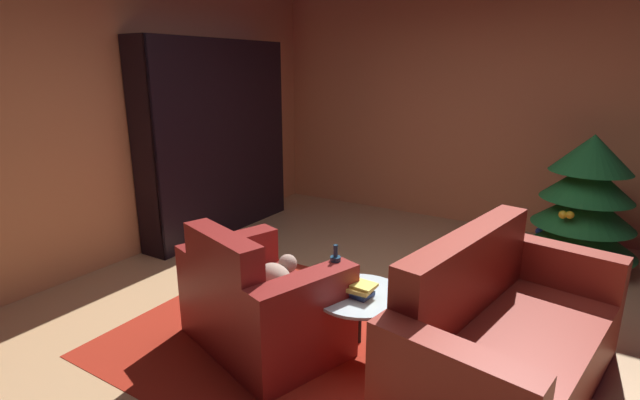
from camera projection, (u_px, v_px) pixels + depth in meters
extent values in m
plane|color=tan|center=(374.00, 334.00, 3.39)|extent=(6.98, 6.98, 0.00)
cube|color=#CD8050|center=(489.00, 107.00, 5.42)|extent=(5.49, 0.06, 2.78)
cube|color=#CD8050|center=(112.00, 117.00, 4.39)|extent=(0.06, 5.93, 2.78)
cube|color=maroon|center=(334.00, 348.00, 3.22)|extent=(2.97, 2.08, 0.01)
cube|color=black|center=(228.00, 140.00, 5.19)|extent=(0.03, 1.99, 2.12)
cube|color=black|center=(271.00, 129.00, 6.08)|extent=(0.35, 0.03, 2.12)
cube|color=black|center=(143.00, 152.00, 4.47)|extent=(0.35, 0.03, 2.12)
cube|color=black|center=(222.00, 228.00, 5.56)|extent=(0.32, 1.94, 0.03)
cube|color=black|center=(220.00, 194.00, 5.45)|extent=(0.32, 1.94, 0.03)
cube|color=black|center=(218.00, 158.00, 5.33)|extent=(0.32, 1.94, 0.02)
cube|color=black|center=(216.00, 120.00, 5.22)|extent=(0.32, 1.94, 0.02)
cube|color=black|center=(213.00, 81.00, 5.10)|extent=(0.32, 1.94, 0.02)
cube|color=black|center=(211.00, 40.00, 4.99)|extent=(0.32, 1.94, 0.03)
cube|color=black|center=(208.00, 126.00, 5.30)|extent=(0.05, 1.07, 0.67)
cube|color=black|center=(209.00, 126.00, 5.29)|extent=(0.03, 1.10, 0.70)
cube|color=orange|center=(266.00, 199.00, 6.32)|extent=(0.19, 0.03, 0.22)
cube|color=orange|center=(263.00, 197.00, 6.28)|extent=(0.16, 0.05, 0.28)
cube|color=orange|center=(261.00, 199.00, 6.24)|extent=(0.16, 0.03, 0.28)
cube|color=#90568D|center=(259.00, 201.00, 6.22)|extent=(0.16, 0.04, 0.23)
cube|color=#47342E|center=(256.00, 202.00, 6.17)|extent=(0.17, 0.05, 0.23)
cube|color=red|center=(265.00, 164.00, 6.19)|extent=(0.19, 0.03, 0.35)
cube|color=#31713F|center=(264.00, 165.00, 6.16)|extent=(0.20, 0.05, 0.32)
cube|color=#127195|center=(263.00, 165.00, 6.10)|extent=(0.26, 0.04, 0.35)
cube|color=#287B33|center=(259.00, 167.00, 6.08)|extent=(0.20, 0.03, 0.31)
cube|color=#2F8843|center=(255.00, 167.00, 6.06)|extent=(0.16, 0.04, 0.32)
cube|color=#4E401D|center=(255.00, 172.00, 6.02)|extent=(0.21, 0.04, 0.22)
cube|color=red|center=(252.00, 168.00, 5.98)|extent=(0.18, 0.03, 0.33)
cube|color=#2A4989|center=(251.00, 171.00, 5.94)|extent=(0.23, 0.03, 0.27)
cube|color=#A4AC8C|center=(265.00, 63.00, 5.84)|extent=(0.26, 0.04, 0.34)
cube|color=orange|center=(262.00, 66.00, 5.82)|extent=(0.23, 0.03, 0.28)
cube|color=#247E32|center=(260.00, 64.00, 5.78)|extent=(0.24, 0.04, 0.33)
cube|color=orange|center=(256.00, 63.00, 5.75)|extent=(0.20, 0.04, 0.36)
cube|color=purple|center=(255.00, 63.00, 5.70)|extent=(0.25, 0.03, 0.36)
cube|color=red|center=(253.00, 65.00, 5.68)|extent=(0.24, 0.04, 0.30)
cube|color=#54251E|center=(249.00, 65.00, 5.66)|extent=(0.18, 0.03, 0.31)
cube|color=purple|center=(248.00, 67.00, 5.62)|extent=(0.22, 0.03, 0.26)
cube|color=maroon|center=(265.00, 317.00, 3.23)|extent=(0.89, 0.92, 0.39)
cube|color=maroon|center=(223.00, 270.00, 2.93)|extent=(0.71, 0.37, 0.47)
cube|color=maroon|center=(305.00, 326.00, 2.87)|extent=(0.40, 0.76, 0.65)
cube|color=maroon|center=(231.00, 278.00, 3.52)|extent=(0.40, 0.76, 0.65)
ellipsoid|color=gray|center=(275.00, 277.00, 3.18)|extent=(0.32, 0.26, 0.18)
sphere|color=gray|center=(288.00, 264.00, 3.26)|extent=(0.13, 0.13, 0.13)
cube|color=maroon|center=(510.00, 361.00, 2.74)|extent=(1.03, 1.53, 0.40)
cube|color=maroon|center=(466.00, 273.00, 2.81)|extent=(0.42, 1.42, 0.51)
cube|color=maroon|center=(555.00, 292.00, 3.27)|extent=(0.81, 0.30, 0.68)
cylinder|color=black|center=(383.00, 334.00, 2.99)|extent=(0.04, 0.04, 0.43)
cylinder|color=black|center=(359.00, 314.00, 3.23)|extent=(0.04, 0.04, 0.43)
cylinder|color=black|center=(337.00, 334.00, 2.99)|extent=(0.04, 0.04, 0.43)
cylinder|color=silver|center=(360.00, 295.00, 3.01)|extent=(0.60, 0.60, 0.02)
cube|color=#294588|center=(358.00, 293.00, 2.98)|extent=(0.18, 0.15, 0.03)
cube|color=#375793|center=(357.00, 290.00, 2.97)|extent=(0.15, 0.13, 0.02)
cube|color=gold|center=(356.00, 287.00, 2.97)|extent=(0.22, 0.17, 0.02)
cube|color=#E4CB4B|center=(358.00, 284.00, 2.96)|extent=(0.23, 0.14, 0.02)
cylinder|color=navy|center=(335.00, 273.00, 3.03)|extent=(0.07, 0.07, 0.23)
cylinder|color=navy|center=(336.00, 251.00, 2.99)|extent=(0.03, 0.03, 0.08)
cylinder|color=brown|center=(576.00, 258.00, 4.53)|extent=(0.08, 0.08, 0.15)
cone|color=#207232|center=(580.00, 234.00, 4.47)|extent=(0.98, 0.98, 0.34)
cone|color=#207232|center=(584.00, 208.00, 4.40)|extent=(0.89, 0.89, 0.34)
cone|color=#207232|center=(588.00, 181.00, 4.33)|extent=(0.80, 0.80, 0.34)
cone|color=#207232|center=(593.00, 153.00, 4.26)|extent=(0.70, 0.70, 0.34)
sphere|color=yellow|center=(563.00, 215.00, 4.20)|extent=(0.07, 0.07, 0.07)
sphere|color=red|center=(548.00, 193.00, 4.67)|extent=(0.06, 0.06, 0.06)
sphere|color=yellow|center=(570.00, 215.00, 4.15)|extent=(0.07, 0.07, 0.07)
sphere|color=blue|center=(539.00, 231.00, 4.82)|extent=(0.08, 0.08, 0.08)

